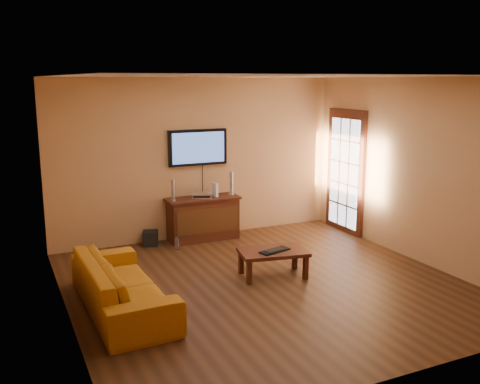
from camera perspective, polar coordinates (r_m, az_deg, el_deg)
ground_plane at (r=7.19m, az=2.79°, el=-9.82°), size 5.00×5.00×0.00m
room_walls at (r=7.30m, az=0.63°, el=4.26°), size 5.00×5.00×5.00m
french_door at (r=9.57m, az=11.17°, el=2.01°), size 0.07×1.02×2.22m
media_console at (r=9.03m, az=-3.96°, el=-2.83°), size 1.23×0.47×0.73m
television at (r=8.98m, az=-4.52°, el=4.76°), size 1.02×0.08×0.60m
coffee_table at (r=7.37m, az=3.54°, el=-6.62°), size 1.00×0.71×0.37m
sofa at (r=6.46m, az=-12.51°, el=-8.77°), size 0.67×2.11×0.82m
speaker_left at (r=8.73m, az=-7.16°, el=0.09°), size 0.09×0.09×0.34m
speaker_right at (r=9.09m, az=-0.92°, el=0.82°), size 0.11×0.11×0.40m
av_receiver at (r=8.93m, az=-4.07°, el=-0.36°), size 0.39×0.35×0.07m
game_console at (r=9.00m, az=-2.69°, el=0.26°), size 0.06×0.17×0.23m
subwoofer at (r=8.88m, az=-9.54°, el=-4.88°), size 0.31×0.31×0.24m
bottle at (r=8.60m, az=-6.74°, el=-5.48°), size 0.07×0.07×0.21m
keyboard at (r=7.30m, az=3.71°, el=-6.26°), size 0.47×0.27×0.03m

